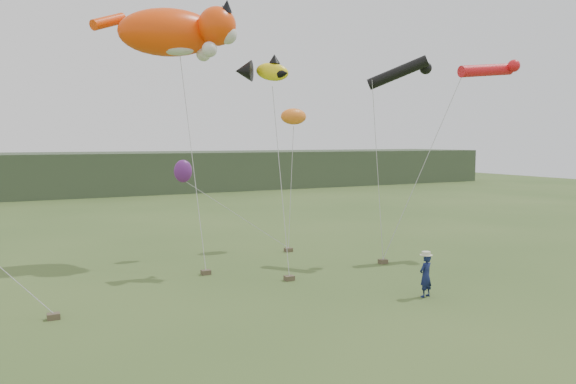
% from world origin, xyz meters
% --- Properties ---
extents(ground, '(120.00, 120.00, 0.00)m').
position_xyz_m(ground, '(0.00, 0.00, 0.00)').
color(ground, '#385123').
rests_on(ground, ground).
extents(headland, '(90.00, 13.00, 4.00)m').
position_xyz_m(headland, '(-3.11, 44.69, 1.92)').
color(headland, '#2D3D28').
rests_on(headland, ground).
extents(festival_attendant, '(0.59, 0.46, 1.45)m').
position_xyz_m(festival_attendant, '(2.39, 0.05, 0.72)').
color(festival_attendant, '#131C49').
rests_on(festival_attendant, ground).
extents(sandbag_anchors, '(13.47, 5.99, 0.18)m').
position_xyz_m(sandbag_anchors, '(-1.28, 5.52, 0.09)').
color(sandbag_anchors, brown).
rests_on(sandbag_anchors, ground).
extents(cat_kite, '(6.03, 3.22, 2.57)m').
position_xyz_m(cat_kite, '(-2.77, 10.32, 9.96)').
color(cat_kite, '#FF4308').
rests_on(cat_kite, ground).
extents(fish_kite, '(2.40, 1.57, 1.15)m').
position_xyz_m(fish_kite, '(-0.51, 6.69, 8.00)').
color(fish_kite, yellow).
rests_on(fish_kite, ground).
extents(tube_kites, '(6.94, 2.84, 1.47)m').
position_xyz_m(tube_kites, '(8.09, 5.10, 8.33)').
color(tube_kites, black).
rests_on(tube_kites, ground).
extents(misc_kites, '(6.73, 0.80, 3.43)m').
position_xyz_m(misc_kites, '(0.85, 10.21, 5.49)').
color(misc_kites, orange).
rests_on(misc_kites, ground).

